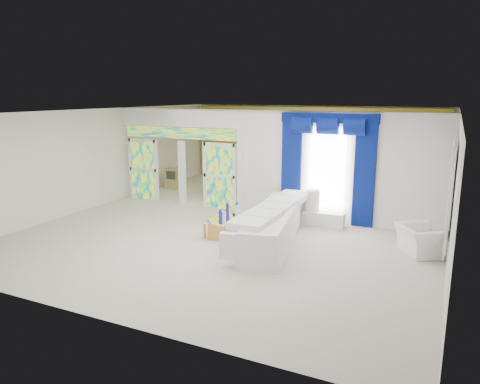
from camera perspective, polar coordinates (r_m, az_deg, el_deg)
The scene contains 22 objects.
floor at distance 12.41m, azimuth 1.12°, elevation -3.75°, with size 12.00×12.00×0.00m, color #B7AF9E.
dividing_wall at distance 12.34m, azimuth 12.25°, elevation 3.01°, with size 5.70×0.18×3.00m, color white.
dividing_header at distance 14.19m, azimuth -7.82°, elevation 9.35°, with size 4.30×0.18×0.55m, color white.
stained_panel_left at distance 15.19m, azimuth -12.15°, elevation 2.84°, with size 0.95×0.04×2.00m, color #994C3F.
stained_panel_right at distance 13.67m, azimuth -2.59°, elevation 2.05°, with size 0.95×0.04×2.00m, color #994C3F.
stained_transom at distance 14.22m, azimuth -7.77°, elevation 7.44°, with size 4.00×0.05×0.35m, color #994C3F.
window_pane at distance 12.31m, azimuth 10.99°, elevation 2.81°, with size 1.00×0.02×2.30m, color white.
blue_drape_left at distance 12.57m, azimuth 6.53°, elevation 2.92°, with size 0.55×0.10×2.80m, color #03054A.
blue_drape_right at distance 12.09m, azimuth 15.54°, elevation 2.16°, with size 0.55×0.10×2.80m, color #03054A.
blue_pelmet at distance 12.13m, azimuth 11.23°, elevation 9.18°, with size 2.60×0.12×0.25m, color #03054A.
wall_mirror at distance 10.06m, azimuth 25.18°, elevation 0.29°, with size 0.04×2.70×1.90m, color white.
gold_curtains at distance 17.58m, azimuth 9.11°, elevation 5.88°, with size 9.70×0.12×2.90m, color #AD9A29.
white_sofa at distance 10.74m, azimuth 4.48°, elevation -4.26°, with size 0.86×4.02×0.77m, color white.
coffee_table at distance 11.57m, azimuth -1.26°, elevation -3.92°, with size 0.61×1.82×0.40m, color #B58338.
console_table at distance 12.18m, azimuth 10.51°, elevation -3.37°, with size 1.12×0.35×0.37m, color white.
table_lamp at distance 12.13m, azimuth 9.23°, elevation -1.06°, with size 0.36×0.36×0.58m, color white.
armchair at distance 10.64m, azimuth 21.98°, elevation -5.69°, with size 0.98×0.85×0.63m, color white.
grand_piano at distance 16.24m, azimuth 0.70°, elevation 1.94°, with size 1.51×1.98×1.00m, color black.
piano_bench at distance 14.89m, azimuth -1.88°, elevation -0.36°, with size 0.98×0.38×0.33m, color black.
tv_console at distance 16.86m, azimuth -8.43°, elevation 1.77°, with size 0.52×0.47×0.76m, color #A68553.
chandelier at distance 16.00m, azimuth -1.38°, elevation 9.53°, with size 0.60×0.60×0.60m, color gold.
decanters at distance 11.47m, azimuth -1.46°, elevation -2.55°, with size 0.22×1.12×0.26m.
Camera 1 is at (4.88, -10.87, 3.46)m, focal length 33.60 mm.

